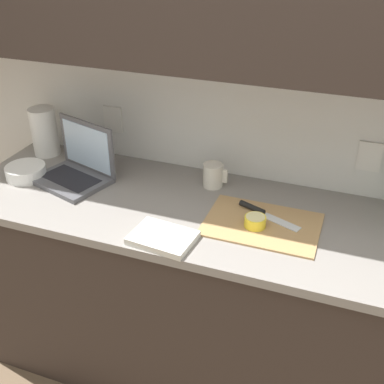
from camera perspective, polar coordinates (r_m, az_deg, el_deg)
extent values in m
cube|color=white|center=(1.97, 12.85, 11.42)|extent=(5.20, 0.06, 2.60)
cube|color=white|center=(2.26, -9.34, 8.50)|extent=(0.09, 0.01, 0.12)
cube|color=white|center=(2.00, 20.30, 3.96)|extent=(0.09, 0.01, 0.12)
cube|color=#332823|center=(2.11, 8.57, -14.38)|extent=(2.50, 0.61, 0.87)
cube|color=gray|center=(1.83, 9.64, -4.15)|extent=(2.58, 0.65, 0.03)
cube|color=#515156|center=(2.12, -14.16, 1.35)|extent=(0.36, 0.31, 0.02)
cube|color=black|center=(2.11, -14.19, 1.61)|extent=(0.28, 0.20, 0.00)
cube|color=#515156|center=(2.13, -12.29, 5.32)|extent=(0.31, 0.10, 0.23)
cube|color=silver|center=(2.12, -12.41, 5.26)|extent=(0.26, 0.09, 0.19)
cube|color=tan|center=(1.80, 8.31, -3.81)|extent=(0.42, 0.29, 0.01)
cube|color=silver|center=(1.81, 10.51, -3.54)|extent=(0.16, 0.09, 0.00)
cylinder|color=black|center=(1.86, 7.14, -1.83)|extent=(0.11, 0.06, 0.02)
cylinder|color=yellow|center=(1.77, 7.49, -3.49)|extent=(0.08, 0.08, 0.04)
cylinder|color=#F4EAA3|center=(1.76, 7.54, -2.92)|extent=(0.07, 0.07, 0.00)
cylinder|color=silver|center=(2.01, 2.51, 2.00)|extent=(0.08, 0.08, 0.10)
cube|color=silver|center=(2.00, 3.93, 1.88)|extent=(0.02, 0.01, 0.06)
cylinder|color=white|center=(2.21, -19.09, 2.29)|extent=(0.17, 0.17, 0.05)
cylinder|color=white|center=(2.37, -17.09, 6.86)|extent=(0.12, 0.12, 0.23)
cube|color=silver|center=(1.70, -3.49, -5.43)|extent=(0.23, 0.18, 0.02)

